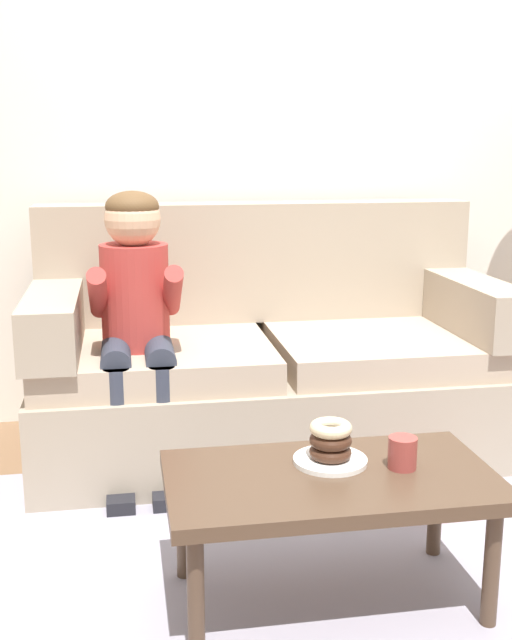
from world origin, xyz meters
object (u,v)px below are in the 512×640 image
at_px(person_child, 136,308).
at_px(mug, 402,453).
at_px(donut, 330,452).
at_px(coffee_table, 331,489).
at_px(toy_controller, 430,510).
at_px(couch, 268,365).

bearing_deg(person_child, mug, -54.12).
height_order(person_child, mug, person_child).
xyz_separation_m(donut, mug, (0.19, -0.07, 0.01)).
bearing_deg(coffee_table, mug, 1.50).
xyz_separation_m(donut, toy_controller, (0.47, 0.37, -0.40)).
xyz_separation_m(person_child, toy_controller, (0.98, -0.53, -0.65)).
distance_m(donut, mug, 0.20).
bearing_deg(couch, mug, -82.45).
bearing_deg(person_child, toy_controller, -28.61).
bearing_deg(person_child, coffee_table, -63.02).
bearing_deg(donut, person_child, 119.73).
height_order(couch, coffee_table, couch).
relative_size(couch, mug, 21.23).
relative_size(coffee_table, toy_controller, 4.00).
relative_size(person_child, donut, 9.18).
bearing_deg(mug, donut, 159.72).
bearing_deg(toy_controller, donut, -125.23).
bearing_deg(toy_controller, couch, 136.83).
bearing_deg(person_child, couch, 21.52).
bearing_deg(donut, mug, -20.28).
xyz_separation_m(coffee_table, mug, (0.21, 0.01, 0.09)).
height_order(coffee_table, donut, donut).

